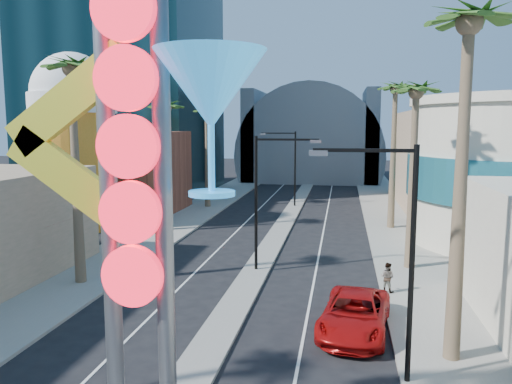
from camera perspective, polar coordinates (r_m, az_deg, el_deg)
sidewalk_west at (r=46.40m, az=-8.42°, el=-3.06°), size 5.00×100.00×0.15m
sidewalk_east at (r=44.34m, az=15.65°, el=-3.76°), size 5.00×100.00×0.15m
median at (r=47.30m, az=3.75°, el=-2.79°), size 1.60×84.00×0.15m
brick_filler_west at (r=50.99m, az=-14.40°, el=2.20°), size 10.00×10.00×8.00m
filler_east at (r=57.46m, az=21.01°, el=3.51°), size 10.00×20.00×10.00m
beer_mug at (r=44.11m, az=-20.05°, el=6.18°), size 7.00×7.00×14.50m
canopy at (r=80.53m, az=6.38°, el=4.50°), size 22.00×16.00×22.00m
neon_sign at (r=12.02m, az=-10.13°, el=1.40°), size 6.53×2.60×12.55m
streetlight_0 at (r=28.84m, az=1.08°, el=0.21°), size 3.79×0.25×8.00m
streetlight_1 at (r=52.69m, az=3.90°, el=3.54°), size 3.79×0.25×8.00m
streetlight_2 at (r=16.79m, az=15.87°, el=-5.60°), size 3.45×0.25×8.00m
palm_1 at (r=28.07m, az=-20.33°, el=11.71°), size 2.40×2.40×12.70m
palm_2 at (r=40.73m, az=-10.23°, el=8.74°), size 2.40×2.40×11.20m
palm_3 at (r=52.17m, az=-5.66°, el=8.54°), size 2.40×2.40×11.20m
palm_5 at (r=18.91m, az=23.08°, el=15.17°), size 2.40×2.40×13.20m
palm_6 at (r=30.57m, az=17.80°, el=9.76°), size 2.40×2.40×11.70m
palm_7 at (r=42.53m, az=15.63°, el=10.34°), size 2.40×2.40×12.70m
red_pickup at (r=21.77m, az=11.22°, el=-13.50°), size 3.39×6.05×1.60m
pedestrian_b at (r=26.65m, az=14.77°, el=-9.39°), size 0.93×0.87×1.52m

